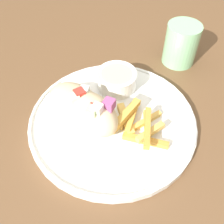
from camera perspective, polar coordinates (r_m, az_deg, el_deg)
name	(u,v)px	position (r m, az deg, el deg)	size (l,w,h in m)	color
table	(126,138)	(0.57, 2.96, -5.76)	(1.20, 1.20, 0.71)	brown
plate	(112,120)	(0.49, 0.00, -1.86)	(0.31, 0.31, 0.02)	white
pita_sandwich_near	(93,113)	(0.45, -4.13, -0.27)	(0.12, 0.12, 0.07)	beige
pita_sandwich_far	(75,104)	(0.48, -8.12, 1.63)	(0.14, 0.14, 0.06)	beige
fries_pile	(136,123)	(0.46, 5.19, -2.30)	(0.10, 0.13, 0.03)	#E5B251
sauce_ramekin	(116,79)	(0.53, 0.90, 7.18)	(0.08, 0.08, 0.04)	white
water_glass	(180,46)	(0.62, 14.55, 13.81)	(0.07, 0.07, 0.09)	#8CCC93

